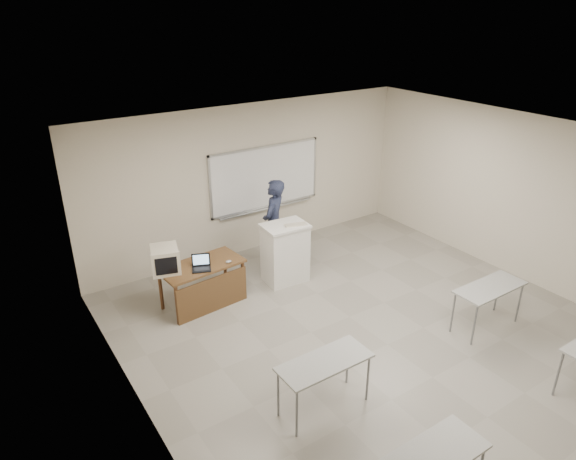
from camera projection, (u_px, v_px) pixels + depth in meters
floor at (387, 345)px, 7.73m from camera, size 7.00×8.00×0.01m
whiteboard at (265, 178)px, 10.29m from camera, size 2.48×0.10×1.31m
student_desks at (467, 356)px, 6.43m from camera, size 4.40×2.20×0.73m
instructor_desk at (205, 278)px, 8.49m from camera, size 1.38×0.69×0.75m
podium at (285, 253)px, 9.30m from camera, size 0.79×0.58×1.11m
crt_monitor at (165, 259)px, 8.22m from camera, size 0.44×0.49×0.42m
laptop at (200, 266)px, 8.33m from camera, size 0.30×0.28×0.22m
mouse at (229, 262)px, 8.53m from camera, size 0.12×0.10×0.04m
keyboard at (296, 225)px, 9.05m from camera, size 0.42×0.24×0.02m
presenter at (274, 224)px, 9.73m from camera, size 0.76×0.72×1.74m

